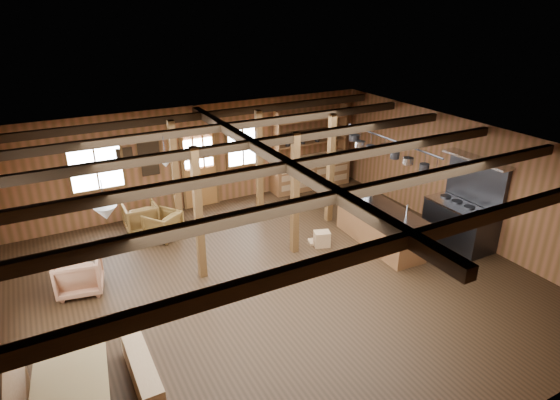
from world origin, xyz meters
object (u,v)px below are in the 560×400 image
at_px(armchair_a, 163,225).
at_px(armchair_c, 79,274).
at_px(armchair_b, 141,217).
at_px(kitchen_island, 380,225).
at_px(dining_table, 76,387).
at_px(commercial_range, 462,217).

bearing_deg(armchair_a, armchair_c, -0.01).
bearing_deg(armchair_b, armchair_c, 51.98).
distance_m(kitchen_island, armchair_c, 6.56).
bearing_deg(kitchen_island, armchair_c, 171.43).
bearing_deg(dining_table, commercial_range, -77.65).
xyz_separation_m(commercial_range, armchair_a, (-6.10, 3.55, -0.33)).
height_order(kitchen_island, armchair_a, kitchen_island).
bearing_deg(armchair_b, commercial_range, 147.80).
bearing_deg(commercial_range, armchair_b, 147.15).
xyz_separation_m(armchair_a, armchair_b, (-0.38, 0.64, 0.03)).
xyz_separation_m(kitchen_island, armchair_c, (-6.43, 1.25, -0.09)).
distance_m(dining_table, armchair_c, 3.02).
bearing_deg(dining_table, kitchen_island, -69.30).
height_order(kitchen_island, commercial_range, commercial_range).
bearing_deg(dining_table, armchair_a, -22.47).
xyz_separation_m(kitchen_island, dining_table, (-6.83, -1.75, -0.17)).
relative_size(kitchen_island, dining_table, 1.45).
height_order(armchair_b, armchair_c, armchair_c).
bearing_deg(armchair_c, dining_table, 93.72).
bearing_deg(armchair_c, kitchen_island, -179.71).
bearing_deg(armchair_b, kitchen_island, 145.67).
height_order(dining_table, armchair_b, armchair_b).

